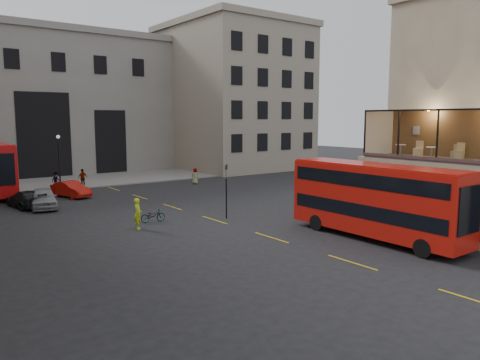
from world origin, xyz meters
TOP-DOWN VIEW (x-y plane):
  - ground at (0.00, 0.00)m, footprint 140.00×140.00m
  - host_frontage at (6.50, 0.00)m, footprint 3.00×11.00m
  - cafe_floor at (6.50, 0.00)m, footprint 3.00×10.00m
  - gateway at (-5.00, 47.99)m, footprint 35.00×10.60m
  - building_right at (20.00, 39.97)m, footprint 16.60×18.60m
  - pavement_far at (-6.00, 38.00)m, footprint 40.00×12.00m
  - traffic_light_near at (-1.00, 12.00)m, footprint 0.16×0.20m
  - street_lamp_b at (-6.00, 34.00)m, footprint 0.36×0.36m
  - bus_near at (2.59, 2.20)m, footprint 2.57×10.94m
  - car_a at (-10.25, 23.64)m, footprint 2.77×4.98m
  - car_b at (-6.91, 27.62)m, footprint 2.67×4.54m
  - car_c at (-11.28, 24.86)m, footprint 2.43×4.77m
  - bicycle at (-5.64, 14.06)m, footprint 1.72×0.79m
  - cyclist at (-7.30, 12.80)m, footprint 0.70×0.84m
  - pedestrian_b at (-6.18, 34.88)m, footprint 1.13×0.94m
  - pedestrian_c at (-3.88, 33.53)m, footprint 1.16×0.74m
  - pedestrian_d at (6.35, 28.14)m, footprint 0.96×0.99m
  - cafe_table_mid at (5.40, 0.55)m, footprint 0.60×0.60m
  - cafe_table_far at (5.70, 2.80)m, footprint 0.62×0.62m
  - cafe_chair_b at (7.45, -0.03)m, footprint 0.56×0.56m
  - cafe_chair_c at (7.50, 0.25)m, footprint 0.42×0.42m
  - cafe_chair_d at (7.17, 2.51)m, footprint 0.56×0.56m

SIDE VIEW (x-z plane):
  - ground at x=0.00m, z-range 0.00..0.00m
  - pavement_far at x=-6.00m, z-range 0.00..0.12m
  - bicycle at x=-5.64m, z-range 0.00..0.87m
  - car_c at x=-11.28m, z-range 0.00..1.33m
  - car_b at x=-6.91m, z-range 0.00..1.41m
  - pedestrian_b at x=-6.18m, z-range 0.00..1.53m
  - car_a at x=-10.25m, z-range 0.00..1.60m
  - pedestrian_d at x=6.35m, z-range 0.00..1.71m
  - pedestrian_c at x=-3.88m, z-range 0.00..1.83m
  - cyclist at x=-7.30m, z-range 0.00..1.98m
  - host_frontage at x=6.50m, z-range 0.00..4.50m
  - street_lamp_b at x=-6.00m, z-range -0.27..5.06m
  - traffic_light_near at x=-1.00m, z-range 0.52..4.32m
  - bus_near at x=2.59m, z-range 0.27..4.63m
  - cafe_floor at x=6.50m, z-range 4.50..4.60m
  - cafe_chair_c at x=7.50m, z-range 4.44..5.27m
  - cafe_chair_b at x=7.45m, z-range 4.41..5.36m
  - cafe_chair_d at x=7.17m, z-range 4.41..5.38m
  - cafe_table_mid at x=5.40m, z-range 4.72..5.47m
  - cafe_table_far at x=5.70m, z-range 4.73..5.50m
  - gateway at x=-5.00m, z-range 0.39..18.39m
  - building_right at x=20.00m, z-range 0.39..20.39m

